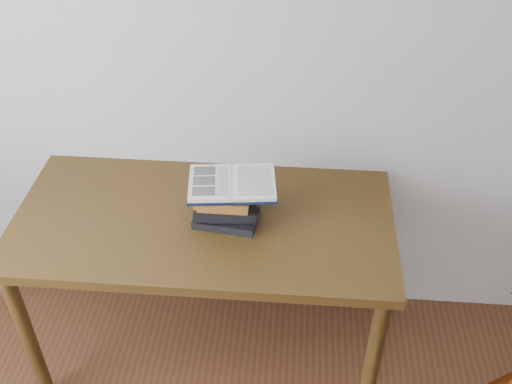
{
  "coord_description": "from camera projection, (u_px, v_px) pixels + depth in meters",
  "views": [
    {
      "loc": [
        0.33,
        -0.38,
        2.35
      ],
      "look_at": [
        0.19,
        1.26,
        1.04
      ],
      "focal_mm": 42.0,
      "sensor_mm": 36.0,
      "label": 1
    }
  ],
  "objects": [
    {
      "name": "desk",
      "position": [
        205.0,
        236.0,
        2.42
      ],
      "size": [
        1.5,
        0.75,
        0.8
      ],
      "color": "#453011",
      "rests_on": "ground"
    },
    {
      "name": "open_book",
      "position": [
        232.0,
        183.0,
        2.22
      ],
      "size": [
        0.35,
        0.26,
        0.03
      ],
      "rotation": [
        0.0,
        0.0,
        0.12
      ],
      "color": "black",
      "rests_on": "book_stack"
    },
    {
      "name": "book_stack",
      "position": [
        226.0,
        202.0,
        2.29
      ],
      "size": [
        0.26,
        0.2,
        0.18
      ],
      "color": "black",
      "rests_on": "desk"
    }
  ]
}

